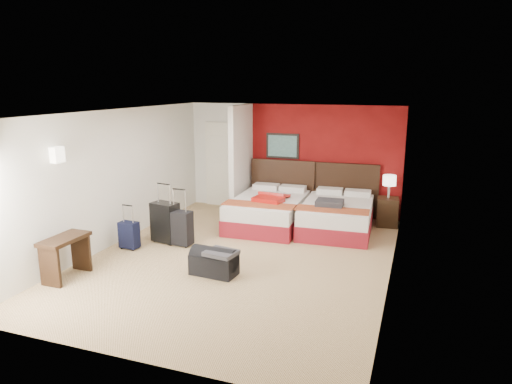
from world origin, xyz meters
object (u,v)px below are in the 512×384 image
at_px(red_suitcase_open, 271,197).
at_px(nightstand, 387,212).
at_px(table_lamp, 389,187).
at_px(suitcase_black, 165,223).
at_px(bed_left, 268,212).
at_px(bed_right, 337,217).
at_px(duffel_bag, 214,263).
at_px(suitcase_charcoal, 181,229).
at_px(suitcase_navy, 129,236).
at_px(desk, 66,258).

xyz_separation_m(red_suitcase_open, nightstand, (2.27, 0.97, -0.35)).
relative_size(table_lamp, suitcase_black, 0.65).
xyz_separation_m(bed_left, red_suitcase_open, (0.10, -0.10, 0.35)).
distance_m(bed_right, table_lamp, 1.31).
xyz_separation_m(table_lamp, duffel_bag, (-2.38, -3.60, -0.67)).
bearing_deg(table_lamp, duffel_bag, -123.45).
distance_m(bed_left, suitcase_charcoal, 2.05).
distance_m(bed_right, suitcase_navy, 4.10).
distance_m(duffel_bag, desk, 2.28).
xyz_separation_m(bed_right, suitcase_black, (-2.94, -1.78, 0.08)).
height_order(suitcase_navy, desk, desk).
bearing_deg(nightstand, desk, -139.76).
relative_size(duffel_bag, desk, 0.90).
height_order(suitcase_charcoal, desk, desk).
xyz_separation_m(suitcase_navy, desk, (-0.15, -1.44, 0.09)).
relative_size(suitcase_charcoal, suitcase_navy, 1.32).
bearing_deg(bed_right, nightstand, 34.07).
xyz_separation_m(nightstand, desk, (-4.47, -4.49, 0.03)).
xyz_separation_m(table_lamp, suitcase_black, (-3.89, -2.50, -0.48)).
bearing_deg(table_lamp, suitcase_charcoal, -144.03).
distance_m(nightstand, suitcase_charcoal, 4.36).
bearing_deg(desk, nightstand, 45.46).
distance_m(table_lamp, suitcase_charcoal, 4.40).
bearing_deg(table_lamp, nightstand, 0.00).
bearing_deg(nightstand, bed_right, -147.79).
relative_size(red_suitcase_open, desk, 1.01).
bearing_deg(nightstand, suitcase_black, -152.15).
relative_size(suitcase_charcoal, desk, 0.78).
xyz_separation_m(red_suitcase_open, suitcase_charcoal, (-1.26, -1.59, -0.34)).
bearing_deg(red_suitcase_open, suitcase_black, -128.03).
bearing_deg(desk, bed_right, 47.30).
relative_size(red_suitcase_open, nightstand, 1.33).
bearing_deg(suitcase_black, suitcase_navy, -117.55).
bearing_deg(suitcase_navy, nightstand, 38.42).
relative_size(bed_right, nightstand, 3.23).
distance_m(table_lamp, desk, 6.36).
bearing_deg(red_suitcase_open, nightstand, 31.62).
relative_size(nightstand, duffel_bag, 0.84).
xyz_separation_m(bed_left, duffel_bag, (-0.00, -2.73, -0.12)).
height_order(bed_left, suitcase_charcoal, suitcase_charcoal).
relative_size(suitcase_black, suitcase_charcoal, 1.19).
bearing_deg(nightstand, suitcase_navy, -149.73).
xyz_separation_m(red_suitcase_open, desk, (-2.20, -3.52, -0.32)).
bearing_deg(suitcase_black, bed_left, 58.15).
distance_m(bed_left, bed_right, 1.43).
bearing_deg(bed_left, duffel_bag, -91.78).
xyz_separation_m(bed_left, table_lamp, (2.37, 0.87, 0.55)).
height_order(suitcase_charcoal, duffel_bag, suitcase_charcoal).
distance_m(suitcase_charcoal, duffel_bag, 1.56).
height_order(bed_left, desk, desk).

